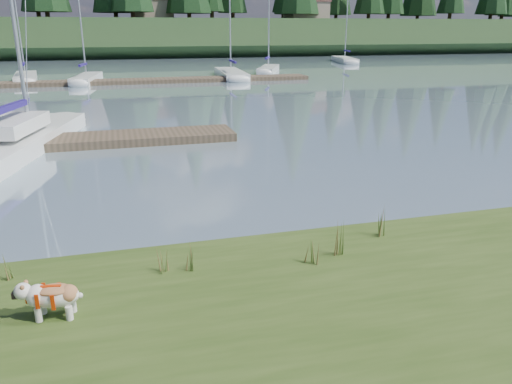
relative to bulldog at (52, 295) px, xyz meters
name	(u,v)px	position (x,y,z in m)	size (l,w,h in m)	color
ground	(118,84)	(1.29, 33.46, -0.68)	(200.00, 200.00, 0.00)	#829AA9
ridge	(113,38)	(1.29, 76.46, 1.82)	(200.00, 20.00, 5.00)	#20361A
bulldog	(52,295)	(0.00, 0.00, 0.00)	(0.88, 0.44, 0.52)	silver
sailboat_main	(29,133)	(-2.10, 12.99, -0.26)	(4.10, 9.94, 13.95)	white
dock_near	(9,145)	(-2.71, 12.46, -0.53)	(16.00, 2.00, 0.30)	#4C3D2C
dock_far	(145,81)	(3.29, 33.46, -0.53)	(26.00, 2.20, 0.30)	#4C3D2C
sailboat_bg_1	(26,76)	(-5.78, 37.88, -0.35)	(2.45, 7.95, 11.68)	white
sailboat_bg_2	(88,77)	(-0.94, 35.62, -0.34)	(2.41, 7.25, 10.79)	white
sailboat_bg_3	(229,73)	(10.72, 36.93, -0.35)	(2.54, 9.48, 13.60)	white
sailboat_bg_4	(269,69)	(15.35, 40.25, -0.35)	(4.12, 7.04, 10.55)	white
sailboat_bg_5	(343,59)	(28.46, 51.87, -0.36)	(3.80, 9.14, 12.71)	white
weed_0	(161,256)	(1.53, 0.93, -0.06)	(0.17, 0.14, 0.64)	#475B23
weed_1	(188,258)	(1.95, 0.90, -0.12)	(0.17, 0.14, 0.50)	#475B23
weed_2	(339,239)	(4.50, 0.74, -0.03)	(0.17, 0.14, 0.71)	#475B23
weed_3	(4,265)	(-0.84, 1.34, -0.09)	(0.17, 0.14, 0.56)	#475B23
weed_4	(314,252)	(3.98, 0.56, -0.12)	(0.17, 0.14, 0.49)	#475B23
weed_5	(381,222)	(5.65, 1.35, -0.07)	(0.17, 0.14, 0.61)	#475B23
mud_lip	(144,264)	(1.29, 1.86, -0.61)	(60.00, 0.50, 0.14)	#33281C
house_1	(151,4)	(7.29, 74.46, 6.64)	(6.30, 5.30, 4.65)	gray
house_2	(306,6)	(31.29, 72.46, 6.64)	(6.30, 5.30, 4.65)	gray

